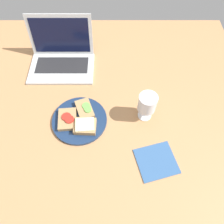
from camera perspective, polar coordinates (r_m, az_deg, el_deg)
wooden_table at (r=100.13cm, az=-1.60°, el=-1.37°), size 140.00×140.00×3.00cm
plate at (r=97.92cm, az=-8.55°, el=-2.12°), size 24.31×24.31×1.25cm
sandwich_with_tomato at (r=97.06cm, az=-11.64°, el=-1.85°), size 8.61×11.21×2.59cm
sandwich_with_cheese at (r=93.66cm, az=-7.11°, el=-3.66°), size 9.53×7.85×3.18cm
sandwich_with_cucumber at (r=98.61cm, az=-7.20°, el=0.71°), size 9.76×12.16×2.42cm
wine_glass at (r=92.36cm, az=9.07°, el=2.19°), size 7.82×7.82×13.85cm
laptop at (r=118.96cm, az=-13.20°, el=14.32°), size 32.91×25.26×22.45cm
napkin at (r=91.00cm, az=11.45°, el=-12.45°), size 18.43×17.58×0.40cm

